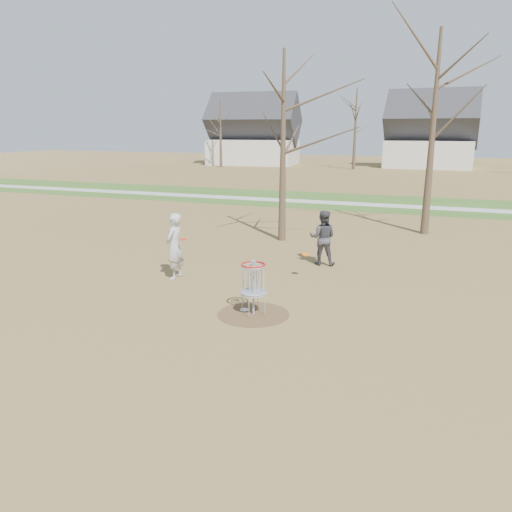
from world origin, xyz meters
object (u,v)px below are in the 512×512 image
Objects in this scene: player_standing at (174,246)px; disc_golf_basket at (253,279)px; disc_grounded at (244,310)px; player_throwing at (323,238)px.

player_standing is 1.51× the size of disc_golf_basket.
disc_golf_basket reaches higher than disc_grounded.
player_standing is at bearing 148.70° from disc_golf_basket.
disc_grounded is at bearing 152.17° from disc_golf_basket.
player_standing is 3.95m from disc_golf_basket.
player_standing is 3.73m from disc_grounded.
disc_grounded is (-0.79, -5.11, -0.91)m from player_throwing.
player_standing reaches higher than disc_grounded.
disc_golf_basket is (3.37, -2.05, -0.10)m from player_standing.
disc_grounded is at bearing 73.04° from player_throwing.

